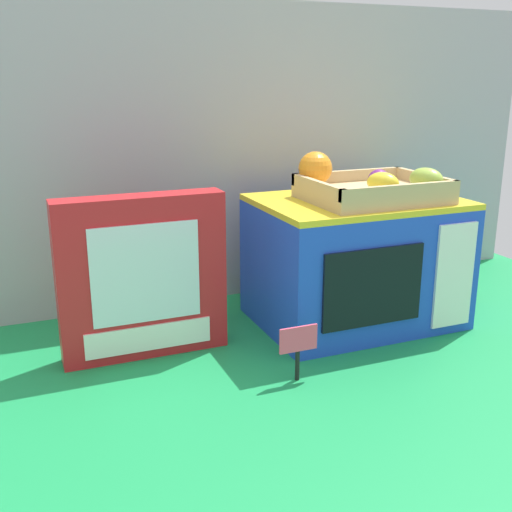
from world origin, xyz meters
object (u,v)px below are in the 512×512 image
Objects in this scene: loose_toy_apple at (457,285)px; food_groups_crate at (368,187)px; price_sign at (298,345)px; cookie_set_box at (143,277)px; toy_microwave at (355,261)px.

food_groups_crate is at bearing -171.13° from loose_toy_apple.
food_groups_crate is at bearing 37.41° from price_sign.
price_sign is 1.56× the size of loose_toy_apple.
loose_toy_apple is (0.75, 0.02, -0.12)m from cookie_set_box.
price_sign is 0.58m from loose_toy_apple.
cookie_set_box is at bearing 136.12° from price_sign.
price_sign is at bearing -138.60° from toy_microwave.
toy_microwave reaches higher than price_sign.
loose_toy_apple is at bearing 23.40° from price_sign.
toy_microwave reaches higher than loose_toy_apple.
toy_microwave is 0.32m from price_sign.
loose_toy_apple is (0.30, 0.02, -0.10)m from toy_microwave.
cookie_set_box is (-0.45, 0.00, 0.02)m from toy_microwave.
food_groups_crate is 0.38m from price_sign.
loose_toy_apple is (0.53, 0.23, -0.03)m from price_sign.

